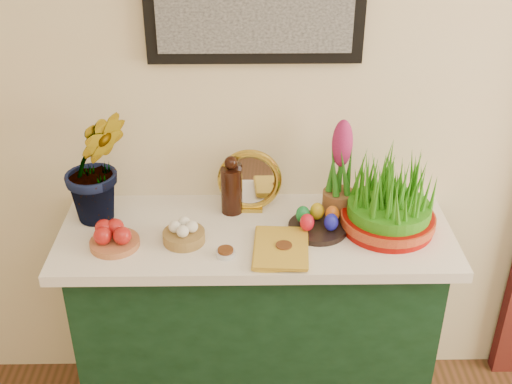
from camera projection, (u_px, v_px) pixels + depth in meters
sideboard at (256, 328)px, 2.53m from camera, size 1.30×0.45×0.85m
tablecloth at (256, 233)px, 2.30m from camera, size 1.40×0.55×0.04m
hyacinth_green at (94, 148)px, 2.22m from camera, size 0.34×0.32×0.57m
apple_bowl at (114, 237)px, 2.18m from camera, size 0.21×0.21×0.09m
garlic_basket at (184, 233)px, 2.21m from camera, size 0.15×0.15×0.08m
vinegar_cruet at (232, 188)px, 2.35m from camera, size 0.08×0.08×0.23m
mirror at (250, 181)px, 2.36m from camera, size 0.24×0.07×0.24m
book at (253, 247)px, 2.17m from camera, size 0.18×0.26×0.03m
spice_dish_left at (226, 253)px, 2.15m from camera, size 0.07×0.07×0.03m
spice_dish_right at (284, 248)px, 2.17m from camera, size 0.07×0.07×0.03m
egg_plate at (318, 223)px, 2.27m from camera, size 0.23×0.23×0.09m
hyacinth_pink at (340, 174)px, 2.30m from camera, size 0.12×0.12×0.38m
wheatgrass_sabzeh at (390, 199)px, 2.24m from camera, size 0.34×0.34×0.28m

